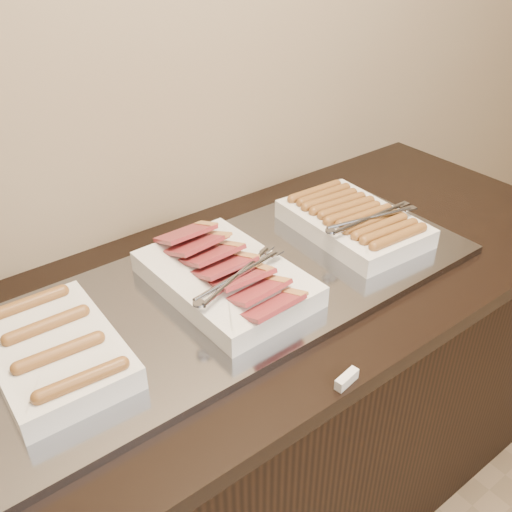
# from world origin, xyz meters

# --- Properties ---
(counter) EXTENTS (2.06, 0.76, 0.90)m
(counter) POSITION_xyz_m (0.00, 2.13, 0.45)
(counter) COLOR black
(counter) RESTS_ON ground
(warming_tray) EXTENTS (1.20, 0.50, 0.02)m
(warming_tray) POSITION_xyz_m (0.02, 2.13, 0.91)
(warming_tray) COLOR gray
(warming_tray) RESTS_ON counter
(dish_left) EXTENTS (0.23, 0.33, 0.07)m
(dish_left) POSITION_xyz_m (-0.38, 2.13, 0.95)
(dish_left) COLOR silver
(dish_left) RESTS_ON warming_tray
(dish_center) EXTENTS (0.28, 0.41, 0.09)m
(dish_center) POSITION_xyz_m (0.01, 2.13, 0.95)
(dish_center) COLOR silver
(dish_center) RESTS_ON warming_tray
(dish_right) EXTENTS (0.27, 0.37, 0.08)m
(dish_right) POSITION_xyz_m (0.41, 2.13, 0.95)
(dish_right) COLOR silver
(dish_right) RESTS_ON warming_tray
(label_holder) EXTENTS (0.06, 0.02, 0.02)m
(label_holder) POSITION_xyz_m (0.03, 1.77, 0.91)
(label_holder) COLOR silver
(label_holder) RESTS_ON counter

